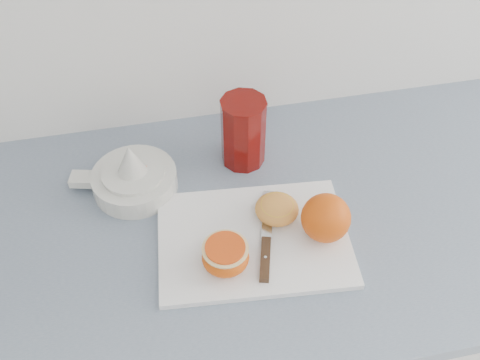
# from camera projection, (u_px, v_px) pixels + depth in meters

# --- Properties ---
(counter) EXTENTS (2.47, 0.64, 0.89)m
(counter) POSITION_uv_depth(u_px,v_px,m) (222.00, 336.00, 1.30)
(counter) COLOR white
(counter) RESTS_ON ground
(cutting_board) EXTENTS (0.35, 0.27, 0.01)m
(cutting_board) POSITION_uv_depth(u_px,v_px,m) (254.00, 239.00, 0.94)
(cutting_board) COLOR white
(cutting_board) RESTS_ON counter
(whole_orange) EXTENTS (0.09, 0.09, 0.09)m
(whole_orange) POSITION_uv_depth(u_px,v_px,m) (326.00, 218.00, 0.91)
(whole_orange) COLOR #E55209
(whole_orange) RESTS_ON cutting_board
(half_orange) EXTENTS (0.08, 0.08, 0.05)m
(half_orange) POSITION_uv_depth(u_px,v_px,m) (225.00, 256.00, 0.88)
(half_orange) COLOR #E55209
(half_orange) RESTS_ON cutting_board
(squeezed_shell) EXTENTS (0.08, 0.08, 0.03)m
(squeezed_shell) POSITION_uv_depth(u_px,v_px,m) (277.00, 209.00, 0.96)
(squeezed_shell) COLOR orange
(squeezed_shell) RESTS_ON cutting_board
(paring_knife) EXTENTS (0.07, 0.19, 0.01)m
(paring_knife) POSITION_uv_depth(u_px,v_px,m) (266.00, 251.00, 0.91)
(paring_knife) COLOR #3F2D19
(paring_knife) RESTS_ON cutting_board
(citrus_juicer) EXTENTS (0.20, 0.16, 0.11)m
(citrus_juicer) POSITION_uv_depth(u_px,v_px,m) (133.00, 177.00, 1.01)
(citrus_juicer) COLOR white
(citrus_juicer) RESTS_ON counter
(red_tumbler) EXTENTS (0.09, 0.09, 0.15)m
(red_tumbler) POSITION_uv_depth(u_px,v_px,m) (243.00, 134.00, 1.04)
(red_tumbler) COLOR #6A0B07
(red_tumbler) RESTS_ON counter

